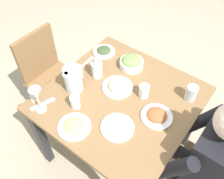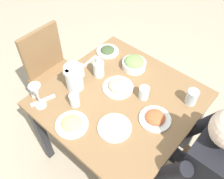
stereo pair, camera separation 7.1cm
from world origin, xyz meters
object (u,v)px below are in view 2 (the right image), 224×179
Objects in this scene: water_glass_far_right at (144,93)px; plate_beans at (118,86)px; plate_yoghurt at (115,127)px; plate_rice_curry at (155,118)px; wine_glass at (36,92)px; dining_table at (120,108)px; diner_near at (189,159)px; water_glass_by_pitcher at (192,97)px; chair_far at (53,71)px; oil_carafe at (99,69)px; salad_bowl at (134,63)px; water_glass_near_left at (75,100)px; water_pitcher at (74,77)px; plate_fries at (72,124)px; plate_dolmas at (108,51)px; salt_shaker at (33,94)px.

plate_beans is at bearing 105.41° from water_glass_far_right.
plate_rice_curry reaches higher than plate_yoghurt.
wine_glass is at bearing 137.35° from water_glass_far_right.
dining_table is 0.82× the size of diner_near.
water_glass_by_pitcher is (0.31, 0.19, 0.16)m from diner_near.
diner_near reaches higher than chair_far.
chair_far is 0.60m from oil_carafe.
salad_bowl is 0.88× the size of plate_rice_curry.
oil_carafe is (0.30, 0.07, 0.01)m from water_glass_near_left.
chair_far is 4.66× the size of water_pitcher.
salad_bowl is at bearing 20.85° from dining_table.
plate_fries is 0.73m from plate_dolmas.
plate_rice_curry is at bearing -88.26° from dining_table.
oil_carafe reaches higher than plate_dolmas.
plate_rice_curry is (0.01, -0.28, 0.13)m from dining_table.
water_glass_near_left is at bearing 39.89° from plate_fries.
wine_glass reaches higher than salt_shaker.
diner_near reaches higher than oil_carafe.
diner_near is at bearing -92.76° from dining_table.
water_glass_by_pitcher is (0.22, -0.44, 0.03)m from plate_beans.
oil_carafe is (-0.21, 0.63, 0.00)m from water_glass_by_pitcher.
plate_dolmas is (0.33, 0.95, 0.12)m from diner_near.
plate_beans is at bearing -85.15° from chair_far.
diner_near is (-0.03, -0.57, 0.01)m from dining_table.
diner_near is at bearing -74.42° from water_glass_near_left.
chair_far is 9.45× the size of water_glass_far_right.
salt_shaker is at bearing 92.45° from plate_fries.
plate_yoghurt is 1.93× the size of water_glass_by_pitcher.
salad_bowl is 0.29m from water_glass_far_right.
chair_far reaches higher than salt_shaker.
plate_fries is (-0.34, 0.65, 0.12)m from diner_near.
diner_near is at bearing -67.75° from plate_yoghurt.
wine_glass reaches higher than plate_rice_curry.
water_glass_far_right is 0.74m from salt_shaker.
wine_glass is 1.19× the size of oil_carafe.
plate_rice_curry is at bearing -121.33° from water_glass_far_right.
salad_bowl is 0.56m from plate_yoghurt.
water_pitcher is at bearing 113.19° from dining_table.
salt_shaker reaches higher than dining_table.
water_pitcher is at bearing -10.00° from wine_glass.
salad_bowl reaches higher than plate_beans.
plate_dolmas is at bearing 10.82° from water_pitcher.
wine_glass reaches higher than plate_dolmas.
wine_glass is 0.15m from salt_shaker.
water_glass_far_right reaches higher than dining_table.
plate_beans reaches higher than plate_dolmas.
water_glass_near_left is at bearing 132.59° from water_glass_by_pitcher.
water_pitcher is at bearing 156.10° from salad_bowl.
diner_near reaches higher than plate_beans.
salad_bowl is at bearing -90.68° from plate_dolmas.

